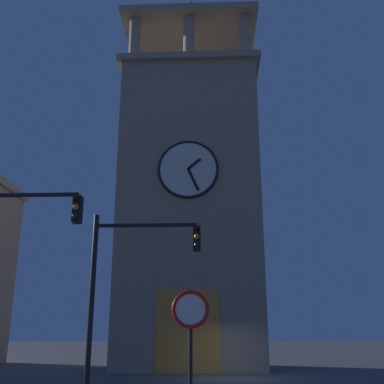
{
  "coord_description": "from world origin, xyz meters",
  "views": [
    {
      "loc": [
        0.75,
        21.43,
        1.85
      ],
      "look_at": [
        1.89,
        -5.86,
        10.21
      ],
      "focal_mm": 43.4,
      "sensor_mm": 36.0,
      "label": 1
    }
  ],
  "objects": [
    {
      "name": "clocktower",
      "position": [
        1.96,
        -5.84,
        9.34
      ],
      "size": [
        8.56,
        7.09,
        24.23
      ],
      "color": "gray",
      "rests_on": "ground_plane"
    },
    {
      "name": "traffic_signal_mid",
      "position": [
        3.19,
        7.73,
        3.58
      ],
      "size": [
        3.27,
        0.41,
        5.34
      ],
      "color": "black",
      "rests_on": "ground_plane"
    },
    {
      "name": "no_horn_sign",
      "position": [
        1.19,
        11.58,
        2.12
      ],
      "size": [
        0.78,
        0.14,
        2.72
      ],
      "color": "black",
      "rests_on": "ground_plane"
    },
    {
      "name": "ground_plane",
      "position": [
        0.0,
        0.0,
        0.0
      ],
      "size": [
        200.0,
        200.0,
        0.0
      ],
      "primitive_type": "plane",
      "color": "#4C4C51"
    }
  ]
}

